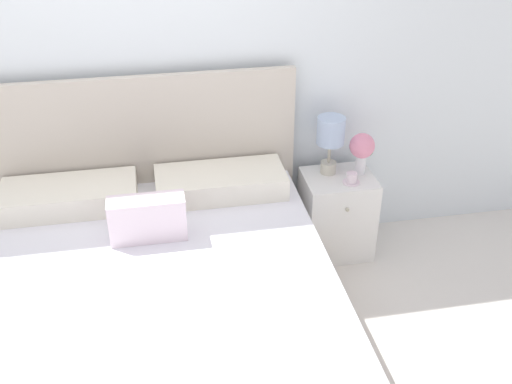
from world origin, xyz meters
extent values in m
plane|color=silver|center=(0.00, 0.00, 0.00)|extent=(12.00, 12.00, 0.00)
cube|color=white|center=(0.00, 0.07, 1.30)|extent=(8.00, 0.06, 2.60)
cube|color=tan|center=(0.00, -1.01, 0.15)|extent=(1.87, 2.03, 0.30)
cube|color=white|center=(0.00, -1.01, 0.44)|extent=(1.83, 1.98, 0.27)
cube|color=beige|center=(0.00, -0.03, 0.63)|extent=(1.90, 0.05, 1.26)
cube|color=white|center=(-0.45, -0.25, 0.64)|extent=(0.78, 0.36, 0.14)
cube|color=white|center=(0.45, -0.25, 0.64)|extent=(0.78, 0.36, 0.14)
cube|color=white|center=(0.00, -0.66, 0.69)|extent=(0.41, 0.14, 0.25)
cube|color=white|center=(1.22, -0.21, 0.29)|extent=(0.45, 0.37, 0.57)
sphere|color=#B2AD93|center=(1.22, -0.40, 0.45)|extent=(0.02, 0.02, 0.02)
cylinder|color=beige|center=(1.17, -0.13, 0.61)|extent=(0.10, 0.10, 0.08)
cylinder|color=#B7B29E|center=(1.17, -0.13, 0.72)|extent=(0.02, 0.02, 0.14)
cylinder|color=#A8BCDB|center=(1.17, -0.13, 0.87)|extent=(0.18, 0.18, 0.18)
cylinder|color=white|center=(1.37, -0.18, 0.64)|extent=(0.07, 0.07, 0.14)
sphere|color=pink|center=(1.37, -0.18, 0.77)|extent=(0.16, 0.16, 0.16)
sphere|color=#609356|center=(1.41, -0.18, 0.73)|extent=(0.07, 0.07, 0.07)
cylinder|color=white|center=(1.27, -0.29, 0.58)|extent=(0.11, 0.11, 0.01)
cylinder|color=white|center=(1.27, -0.29, 0.61)|extent=(0.07, 0.07, 0.06)
camera|label=1|loc=(0.08, -3.40, 2.46)|focal=42.00mm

